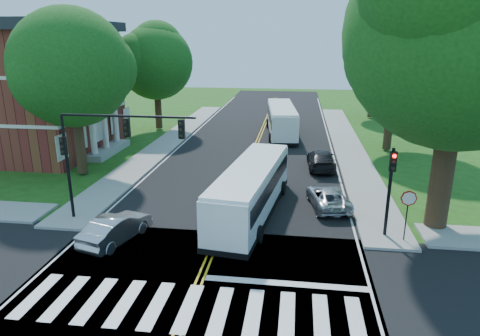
% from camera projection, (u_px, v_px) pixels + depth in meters
% --- Properties ---
extents(ground, '(140.00, 140.00, 0.00)m').
position_uv_depth(ground, '(192.00, 300.00, 16.13)').
color(ground, '#204A12').
rests_on(ground, ground).
extents(road, '(14.00, 96.00, 0.01)m').
position_uv_depth(road, '(248.00, 165.00, 33.18)').
color(road, black).
rests_on(road, ground).
extents(cross_road, '(60.00, 12.00, 0.01)m').
position_uv_depth(cross_road, '(192.00, 300.00, 16.13)').
color(cross_road, black).
rests_on(cross_road, ground).
extents(center_line, '(0.36, 70.00, 0.01)m').
position_uv_depth(center_line, '(253.00, 152.00, 36.97)').
color(center_line, gold).
rests_on(center_line, road).
extents(edge_line_w, '(0.12, 70.00, 0.01)m').
position_uv_depth(edge_line_w, '(177.00, 149.00, 37.84)').
color(edge_line_w, silver).
rests_on(edge_line_w, road).
extents(edge_line_e, '(0.12, 70.00, 0.01)m').
position_uv_depth(edge_line_e, '(333.00, 155.00, 36.09)').
color(edge_line_e, silver).
rests_on(edge_line_e, road).
extents(crosswalk, '(12.60, 3.00, 0.01)m').
position_uv_depth(crosswalk, '(188.00, 308.00, 15.65)').
color(crosswalk, silver).
rests_on(crosswalk, road).
extents(stop_bar, '(6.60, 0.40, 0.01)m').
position_uv_depth(stop_bar, '(286.00, 283.00, 17.19)').
color(stop_bar, silver).
rests_on(stop_bar, road).
extents(sidewalk_nw, '(2.60, 40.00, 0.15)m').
position_uv_depth(sidewalk_nw, '(170.00, 140.00, 40.86)').
color(sidewalk_nw, gray).
rests_on(sidewalk_nw, ground).
extents(sidewalk_ne, '(2.60, 40.00, 0.15)m').
position_uv_depth(sidewalk_ne, '(348.00, 146.00, 38.72)').
color(sidewalk_ne, gray).
rests_on(sidewalk_ne, ground).
extents(tree_ne_big, '(10.80, 10.80, 14.91)m').
position_uv_depth(tree_ne_big, '(462.00, 34.00, 19.47)').
color(tree_ne_big, '#362515').
rests_on(tree_ne_big, ground).
extents(tree_west_near, '(8.00, 8.00, 11.40)m').
position_uv_depth(tree_west_near, '(71.00, 68.00, 28.67)').
color(tree_west_near, '#362515').
rests_on(tree_west_near, ground).
extents(tree_west_far, '(7.60, 7.60, 10.67)m').
position_uv_depth(tree_west_far, '(156.00, 63.00, 43.92)').
color(tree_west_far, '#362515').
rests_on(tree_west_far, ground).
extents(tree_east_mid, '(8.40, 8.40, 11.93)m').
position_uv_depth(tree_east_mid, '(396.00, 58.00, 35.08)').
color(tree_east_mid, '#362515').
rests_on(tree_east_mid, ground).
extents(tree_east_far, '(7.20, 7.20, 10.34)m').
position_uv_depth(tree_east_far, '(375.00, 61.00, 50.40)').
color(tree_east_far, '#362515').
rests_on(tree_east_far, ground).
extents(signal_nw, '(7.15, 0.46, 5.66)m').
position_uv_depth(signal_nw, '(107.00, 143.00, 21.69)').
color(signal_nw, black).
rests_on(signal_nw, ground).
extents(signal_ne, '(0.30, 0.46, 4.40)m').
position_uv_depth(signal_ne, '(391.00, 181.00, 20.30)').
color(signal_ne, black).
rests_on(signal_ne, ground).
extents(stop_sign, '(0.76, 0.08, 2.53)m').
position_uv_depth(stop_sign, '(408.00, 204.00, 20.04)').
color(stop_sign, black).
rests_on(stop_sign, ground).
extents(bus_lead, '(3.72, 11.07, 2.81)m').
position_uv_depth(bus_lead, '(251.00, 189.00, 23.54)').
color(bus_lead, white).
rests_on(bus_lead, road).
extents(bus_follow, '(3.63, 11.48, 2.92)m').
position_uv_depth(bus_follow, '(281.00, 120.00, 43.10)').
color(bus_follow, white).
rests_on(bus_follow, road).
extents(hatchback, '(2.49, 4.31, 1.34)m').
position_uv_depth(hatchback, '(116.00, 228.00, 20.61)').
color(hatchback, '#A4A6AA').
rests_on(hatchback, road).
extents(suv, '(2.70, 4.59, 1.20)m').
position_uv_depth(suv, '(328.00, 197.00, 24.81)').
color(suv, '#B1B3B9').
rests_on(suv, road).
extents(dark_sedan, '(2.15, 4.89, 1.40)m').
position_uv_depth(dark_sedan, '(321.00, 159.00, 32.16)').
color(dark_sedan, black).
rests_on(dark_sedan, road).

